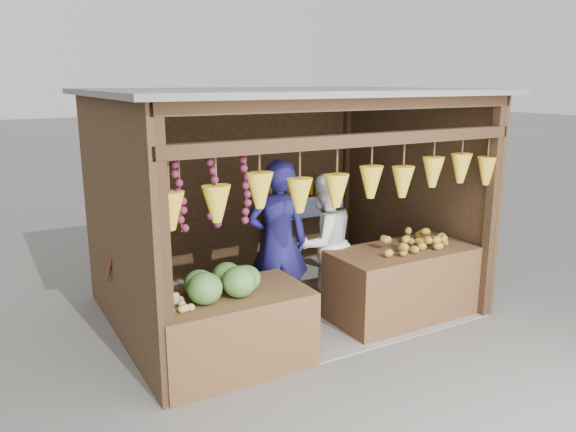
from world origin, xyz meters
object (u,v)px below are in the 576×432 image
object	(u,v)px
counter_left	(231,331)
counter_right	(402,283)
man_standing	(278,243)
woman_standing	(324,243)
vendor_seated	(130,263)

from	to	relation	value
counter_left	counter_right	distance (m)	2.26
man_standing	woman_standing	size ratio (longest dim) A/B	1.13
counter_left	counter_right	xyz separation A→B (m)	(2.25, 0.11, 0.04)
counter_right	man_standing	size ratio (longest dim) A/B	0.89
counter_left	woman_standing	world-z (taller)	woman_standing
man_standing	woman_standing	xyz separation A→B (m)	(0.66, 0.06, -0.11)
vendor_seated	woman_standing	bearing A→B (deg)	172.44
counter_right	vendor_seated	size ratio (longest dim) A/B	1.63
man_standing	vendor_seated	bearing A→B (deg)	-3.20
counter_left	counter_right	bearing A→B (deg)	2.88
man_standing	vendor_seated	xyz separation A→B (m)	(-1.54, 0.55, -0.14)
counter_left	vendor_seated	bearing A→B (deg)	116.88
counter_left	counter_right	size ratio (longest dim) A/B	0.89
man_standing	woman_standing	world-z (taller)	man_standing
vendor_seated	man_standing	bearing A→B (deg)	165.17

